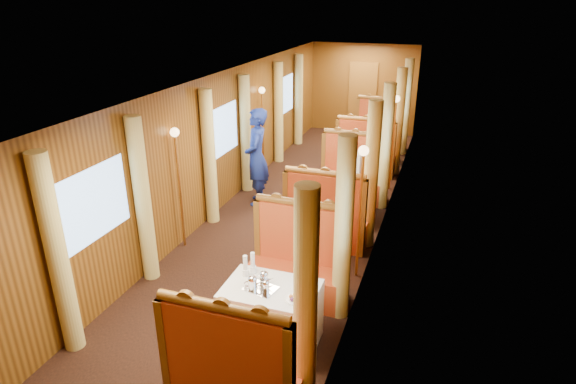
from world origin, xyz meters
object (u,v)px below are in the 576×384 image
at_px(banquette_near_aft, 298,267).
at_px(teapot_back, 264,280).
at_px(table_mid, 340,200).
at_px(banquette_far_aft, 379,133).
at_px(banquette_far_fwd, 365,156).
at_px(rose_vase_mid, 341,171).
at_px(tea_tray, 261,289).
at_px(teapot_right, 266,288).
at_px(table_near, 271,316).
at_px(table_far, 373,145).
at_px(banquette_near_fwd, 234,374).
at_px(rose_vase_far, 374,123).
at_px(steward, 257,157).
at_px(fruit_plate, 296,299).
at_px(banquette_mid_aft, 352,178).
at_px(passenger, 350,167).
at_px(banquette_mid_fwd, 326,221).
at_px(teapot_left, 253,285).

distance_m(banquette_near_aft, teapot_back, 1.06).
xyz_separation_m(table_mid, banquette_far_aft, (0.00, 4.51, 0.05)).
xyz_separation_m(banquette_far_fwd, rose_vase_mid, (-0.01, -2.50, 0.50)).
bearing_deg(tea_tray, table_mid, 88.45).
distance_m(banquette_near_aft, teapot_right, 1.18).
relative_size(table_near, teapot_back, 6.36).
bearing_deg(rose_vase_mid, banquette_far_fwd, 89.82).
relative_size(table_far, banquette_far_aft, 0.78).
relative_size(banquette_near_fwd, banquette_near_aft, 1.00).
bearing_deg(rose_vase_far, steward, -117.37).
bearing_deg(teapot_right, fruit_plate, -27.76).
relative_size(banquette_mid_aft, teapot_back, 8.12).
height_order(banquette_mid_aft, teapot_right, banquette_mid_aft).
xyz_separation_m(banquette_far_aft, teapot_right, (-0.02, -8.11, 0.38)).
xyz_separation_m(table_near, teapot_back, (-0.09, 0.03, 0.44)).
xyz_separation_m(tea_tray, rose_vase_mid, (0.09, 3.55, 0.17)).
xyz_separation_m(banquette_near_aft, banquette_mid_aft, (0.00, 3.50, 0.00)).
bearing_deg(banquette_far_aft, passenger, -90.00).
bearing_deg(steward, fruit_plate, 9.34).
bearing_deg(banquette_near_fwd, fruit_plate, 69.02).
xyz_separation_m(banquette_far_fwd, teapot_back, (-0.09, -5.96, 0.39)).
height_order(table_near, tea_tray, tea_tray).
distance_m(banquette_far_aft, teapot_back, 7.99).
bearing_deg(steward, banquette_mid_aft, 96.77).
bearing_deg(table_far, banquette_near_fwd, -90.00).
height_order(table_far, teapot_back, teapot_back).
height_order(table_far, rose_vase_mid, rose_vase_mid).
bearing_deg(table_far, tea_tray, -90.78).
height_order(banquette_mid_aft, table_far, banquette_mid_aft).
bearing_deg(banquette_mid_aft, teapot_back, -91.17).
bearing_deg(rose_vase_mid, table_mid, 60.07).
xyz_separation_m(banquette_mid_fwd, banquette_far_aft, (0.00, 5.53, 0.00)).
distance_m(teapot_left, passenger, 4.34).
xyz_separation_m(table_mid, rose_vase_far, (-0.01, 3.47, 0.55)).
bearing_deg(steward, banquette_near_fwd, 1.29).
distance_m(banquette_near_fwd, rose_vase_mid, 4.53).
height_order(banquette_near_fwd, rose_vase_mid, banquette_near_fwd).
relative_size(table_mid, teapot_right, 7.47).
height_order(teapot_left, rose_vase_far, rose_vase_far).
bearing_deg(teapot_back, passenger, 92.21).
bearing_deg(teapot_left, banquette_mid_fwd, 61.73).
bearing_deg(rose_vase_mid, passenger, 89.40).
height_order(banquette_near_aft, banquette_far_aft, same).
relative_size(banquette_near_fwd, rose_vase_mid, 3.72).
xyz_separation_m(teapot_right, rose_vase_mid, (0.01, 3.59, 0.12)).
height_order(tea_tray, rose_vase_mid, rose_vase_mid).
height_order(banquette_far_aft, rose_vase_mid, banquette_far_aft).
bearing_deg(table_near, teapot_left, -147.02).
bearing_deg(banquette_near_fwd, table_far, 90.00).
xyz_separation_m(banquette_near_aft, teapot_back, (-0.09, -0.98, 0.39)).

